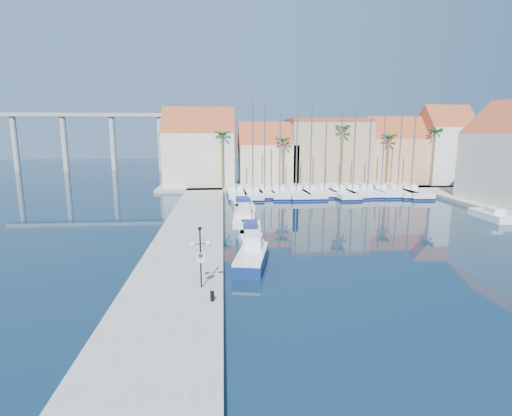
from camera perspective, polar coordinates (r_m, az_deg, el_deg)
The scene contains 36 objects.
ground at distance 26.52m, azimuth 8.61°, elevation -10.60°, with size 260.00×260.00×0.00m, color black.
quay_west at distance 38.79m, azimuth -9.17°, elevation -3.35°, with size 6.00×77.00×0.50m, color gray.
shore_north at distance 74.34m, azimuth 7.71°, elevation 3.41°, with size 54.00×16.00×0.50m, color gray.
lamp_post at distance 23.69m, azimuth -7.96°, elevation -5.69°, with size 1.26×0.42×3.71m.
bollard at distance 22.49m, azimuth -6.28°, elevation -12.41°, with size 0.22×0.22×0.56m, color black.
fishing_boat at distance 29.39m, azimuth -0.59°, elevation -6.95°, with size 3.03×6.03×2.02m.
motorboat_west_0 at distance 34.07m, azimuth -0.58°, elevation -4.74°, with size 2.04×5.71×1.40m.
motorboat_west_1 at distance 38.11m, azimuth -0.78°, elevation -3.06°, with size 2.34×5.99×1.40m.
motorboat_west_2 at distance 43.35m, azimuth -1.72°, elevation -1.38°, with size 2.69×7.12×1.40m.
motorboat_west_3 at distance 47.32m, azimuth -1.78°, elevation -0.35°, with size 1.84×5.72×1.40m.
motorboat_west_4 at distance 51.95m, azimuth -1.94°, elevation 0.65°, with size 2.85×7.46×1.40m.
motorboat_east_1 at distance 51.98m, azimuth 30.51°, elevation -0.84°, with size 1.81×5.63×1.40m.
sailboat_0 at distance 61.03m, azimuth -2.86°, elevation 2.21°, with size 2.97×10.29×11.39m.
sailboat_1 at distance 60.69m, azimuth -0.49°, elevation 2.20°, with size 2.97×10.59×14.32m.
sailboat_2 at distance 61.75m, azimuth 1.15°, elevation 2.39°, with size 2.74×8.50×14.09m.
sailboat_3 at distance 61.17m, azimuth 3.32°, elevation 2.24°, with size 2.93×9.74×12.29m.
sailboat_4 at distance 61.89m, azimuth 5.63°, elevation 2.29°, with size 2.92×10.83×12.40m.
sailboat_5 at distance 62.33m, azimuth 7.56°, elevation 2.32°, with size 3.38×10.88×13.43m.
sailboat_6 at distance 63.64m, azimuth 9.62°, elevation 2.44°, with size 2.35×8.51×11.07m.
sailboat_7 at distance 63.10m, azimuth 11.60°, elevation 2.28°, with size 3.89×11.98×12.60m.
sailboat_8 at distance 64.12m, azimuth 13.47°, elevation 2.35°, with size 2.69×9.91×12.57m.
sailboat_9 at distance 65.11m, azimuth 15.46°, elevation 2.38°, with size 2.67×9.69×12.09m.
sailboat_10 at distance 65.86m, azimuth 17.21°, elevation 2.38°, with size 3.08×10.18×12.87m.
sailboat_11 at distance 66.23m, azimuth 19.29°, elevation 2.33°, with size 3.41×10.07×14.89m.
sailboat_12 at distance 67.22m, azimuth 21.00°, elevation 2.29°, with size 4.18×12.26×13.40m.
building_0 at distance 71.20m, azimuth -8.08°, elevation 8.15°, with size 12.30×9.00×13.50m.
building_1 at distance 71.58m, azimuth 1.66°, elevation 7.28°, with size 10.30×8.00×11.00m.
building_2 at distance 74.53m, azimuth 10.10°, elevation 7.99°, with size 14.20×10.20×11.50m.
building_3 at distance 77.53m, azimuth 18.96°, elevation 7.39°, with size 10.30×8.00×12.00m.
building_4 at distance 80.62m, azimuth 25.22°, elevation 7.85°, with size 8.30×8.00×14.00m.
palm_0 at distance 66.02m, azimuth -4.86°, elevation 10.24°, with size 2.60×2.60×10.15m.
palm_1 at distance 66.77m, azimuth 3.88°, elevation 9.45°, with size 2.60×2.60×9.15m.
palm_2 at distance 68.95m, azimuth 12.30°, elevation 10.83°, with size 2.60×2.60×11.15m.
palm_3 at distance 71.67m, azimuth 18.47°, elevation 9.39°, with size 2.60×2.60×9.65m.
palm_4 at distance 75.14m, azimuth 24.22°, elevation 9.76°, with size 2.60×2.60×10.65m.
viaduct at distance 111.09m, azimuth -22.44°, elevation 10.27°, with size 48.00×2.20×14.45m.
Camera 1 is at (-5.88, -24.02, 9.59)m, focal length 28.00 mm.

